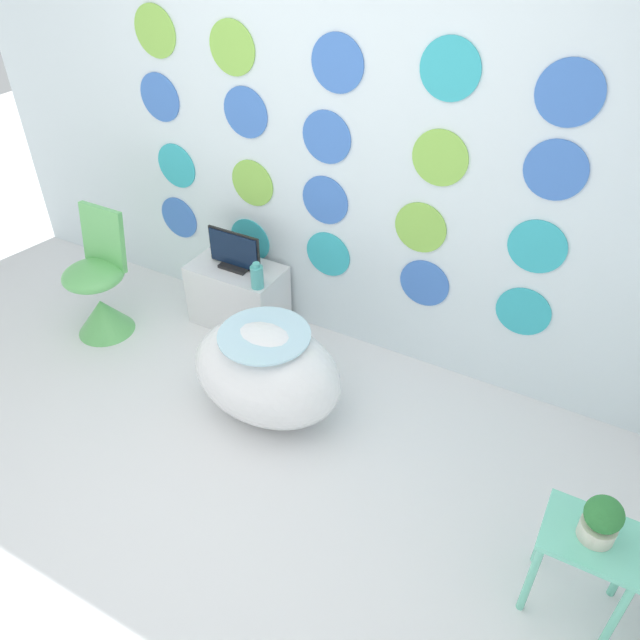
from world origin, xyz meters
TOP-DOWN VIEW (x-y plane):
  - ground_plane at (0.00, 0.00)m, footprint 12.00×12.00m
  - wall_back_dotted at (0.00, 1.69)m, footprint 5.07×0.05m
  - bathtub at (0.04, 0.86)m, footprint 0.85×0.59m
  - chair at (-1.28, 0.98)m, footprint 0.38×0.38m
  - tv_cabinet at (-0.57, 1.47)m, footprint 0.59×0.34m
  - tv at (-0.57, 1.47)m, footprint 0.37×0.12m
  - vase at (-0.33, 1.35)m, footprint 0.08×0.08m
  - side_table at (1.73, 0.52)m, footprint 0.37×0.30m
  - potted_plant_left at (1.73, 0.52)m, footprint 0.14×0.14m

SIDE VIEW (x-z plane):
  - ground_plane at x=0.00m, z-range 0.00..0.00m
  - tv_cabinet at x=-0.57m, z-range 0.00..0.42m
  - chair at x=-1.28m, z-range -0.14..0.68m
  - bathtub at x=0.04m, z-range 0.00..0.56m
  - side_table at x=1.73m, z-range 0.13..0.58m
  - vase at x=-0.33m, z-range 0.41..0.58m
  - tv at x=-0.57m, z-range 0.41..0.66m
  - potted_plant_left at x=1.73m, z-range 0.46..0.66m
  - wall_back_dotted at x=0.00m, z-range 0.00..2.60m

